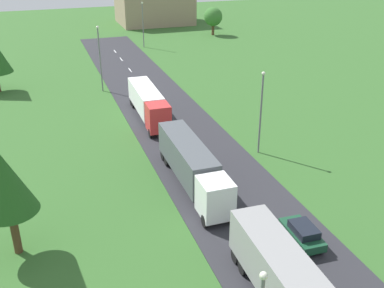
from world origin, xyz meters
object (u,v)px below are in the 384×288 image
Objects in this scene: truck_second at (192,165)px; lamppost_third at (100,56)px; lamppost_second at (261,109)px; distant_building at (154,5)px; car_second at (302,233)px; tree_pine at (6,184)px; lamppost_fourth at (143,22)px; tree_oak at (213,17)px; truck_third at (148,103)px; truck_lead at (291,288)px.

truck_second is 1.47× the size of lamppost_third.
distant_building is at bearing 83.29° from lamppost_second.
lamppost_second is at bearing 75.34° from car_second.
tree_pine is at bearing -108.34° from lamppost_third.
lamppost_fourth is 26.37m from distant_building.
car_second is at bearing -98.03° from distant_building.
lamppost_second is 59.18m from tree_oak.
lamppost_third is (-11.95, 25.29, 0.31)m from lamppost_second.
tree_oak reaches higher than truck_third.
lamppost_third reaches higher than lamppost_second.
lamppost_second reaches higher than car_second.
lamppost_third is at bearing 71.66° from tree_pine.
tree_oak is 77.08m from tree_pine.
distant_building reaches higher than car_second.
lamppost_second is 27.97m from lamppost_third.
truck_second is (-0.34, 16.19, -0.01)m from truck_lead.
truck_lead is at bearing -85.50° from lamppost_third.
truck_third is 13.42m from lamppost_third.
lamppost_second is 1.44× the size of tree_oak.
lamppost_second is (8.36, -12.70, 2.65)m from truck_third.
truck_second is at bearing -91.07° from truck_third.
distant_building reaches higher than truck_lead.
lamppost_third is (-3.61, 45.78, 2.86)m from truck_lead.
truck_third is at bearing 88.93° from truck_second.
lamppost_fourth is at bearing 77.29° from truck_third.
tree_oak reaches higher than truck_lead.
truck_lead is 16.19m from truck_second.
tree_oak is (25.57, 77.10, 1.70)m from truck_lead.
car_second is at bearing -80.54° from truck_third.
tree_oak is at bearing 59.76° from truck_third.
tree_oak is at bearing 21.05° from lamppost_fourth.
car_second is 74.31m from tree_oak.
tree_pine is 89.75m from distant_building.
truck_lead is 96.91m from distant_building.
lamppost_third is at bearing -112.72° from distant_building.
car_second is 0.44× the size of lamppost_third.
distant_building is at bearing 74.55° from truck_third.
car_second is 0.52× the size of tree_pine.
tree_pine is (-40.53, -65.55, 1.63)m from tree_oak.
truck_lead is 1.40× the size of lamppost_third.
truck_third is at bearing 90.04° from truck_lead.
tree_oak is at bearing -65.23° from distant_building.
lamppost_third reaches higher than car_second.
truck_second is at bearing 17.60° from tree_pine.
lamppost_second is at bearing -96.71° from distant_building.
tree_pine is at bearing -162.40° from truck_second.
car_second is at bearing -104.66° from lamppost_second.
distant_building is (17.15, 95.35, 2.08)m from truck_lead.
truck_lead is at bearing -96.79° from lamppost_fourth.
car_second is at bearing -16.19° from tree_pine.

